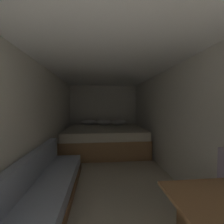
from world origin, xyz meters
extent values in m
plane|color=#B2A893|center=(0.00, 2.16, 0.00)|extent=(7.54, 7.54, 0.00)
cube|color=silver|center=(0.00, 4.95, 1.06)|extent=(2.52, 0.05, 2.12)
cube|color=silver|center=(-1.24, 2.16, 1.06)|extent=(0.05, 5.54, 2.12)
cube|color=silver|center=(1.24, 2.16, 1.06)|extent=(0.05, 5.54, 2.12)
cube|color=white|center=(0.00, 2.16, 2.14)|extent=(2.52, 5.54, 0.05)
cube|color=#9E7247|center=(0.00, 3.97, 0.24)|extent=(2.30, 1.83, 0.48)
cube|color=beige|center=(0.00, 3.97, 0.59)|extent=(2.26, 1.79, 0.22)
ellipsoid|color=white|center=(-0.52, 4.66, 0.80)|extent=(0.55, 0.33, 0.18)
ellipsoid|color=white|center=(0.52, 4.66, 0.80)|extent=(0.55, 0.33, 0.18)
ellipsoid|color=white|center=(0.00, 4.66, 0.80)|extent=(0.55, 0.33, 0.18)
cube|color=brown|center=(-0.88, 1.24, 0.06)|extent=(0.63, 3.01, 0.12)
cube|color=#99A3B7|center=(-0.88, 1.24, 0.22)|extent=(0.59, 2.97, 0.19)
cube|color=#99A3B7|center=(-1.13, 1.24, 0.51)|extent=(0.12, 2.97, 0.38)
camera|label=1|loc=(-0.19, -0.41, 1.38)|focal=23.25mm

